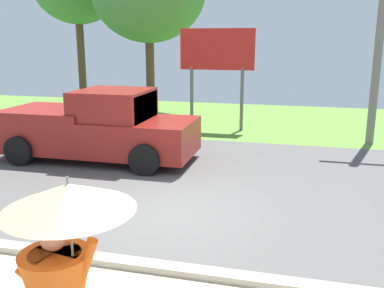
# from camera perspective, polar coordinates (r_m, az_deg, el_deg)

# --- Properties ---
(ground_plane) EXTENTS (40.00, 22.00, 0.20)m
(ground_plane) POSITION_cam_1_polar(r_m,az_deg,el_deg) (10.89, 1.59, -3.45)
(ground_plane) COLOR #565451
(monk_pedestrian) EXTENTS (1.11, 1.07, 2.13)m
(monk_pedestrian) POSITION_cam_1_polar(r_m,az_deg,el_deg) (3.99, -16.76, -17.74)
(monk_pedestrian) COLOR #E55B19
(monk_pedestrian) RESTS_ON ground_plane
(pickup_truck) EXTENTS (5.20, 2.28, 1.88)m
(pickup_truck) POSITION_cam_1_polar(r_m,az_deg,el_deg) (11.75, -12.23, 2.15)
(pickup_truck) COLOR maroon
(pickup_truck) RESTS_ON ground_plane
(utility_pole) EXTENTS (1.80, 0.24, 6.95)m
(utility_pole) POSITION_cam_1_polar(r_m,az_deg,el_deg) (14.12, 23.64, 14.59)
(utility_pole) COLOR gray
(utility_pole) RESTS_ON ground_plane
(roadside_billboard) EXTENTS (2.60, 0.12, 3.50)m
(roadside_billboard) POSITION_cam_1_polar(r_m,az_deg,el_deg) (15.25, 3.31, 11.40)
(roadside_billboard) COLOR slate
(roadside_billboard) RESTS_ON ground_plane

